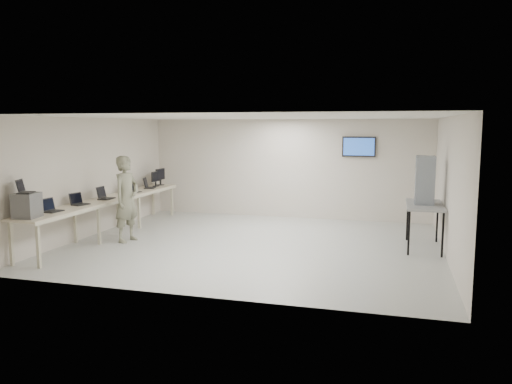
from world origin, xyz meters
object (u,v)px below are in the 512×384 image
(workbench, at_px, (109,201))
(soldier, at_px, (127,199))
(equipment_box, at_px, (27,205))
(side_table, at_px, (425,207))

(workbench, bearing_deg, soldier, -31.27)
(workbench, xyz_separation_m, equipment_box, (-0.06, -2.67, 0.31))
(soldier, bearing_deg, equipment_box, 170.77)
(equipment_box, bearing_deg, soldier, 61.15)
(workbench, distance_m, side_table, 7.22)
(equipment_box, distance_m, side_table, 7.99)
(workbench, height_order, equipment_box, equipment_box)
(equipment_box, relative_size, side_table, 0.29)
(side_table, bearing_deg, workbench, -174.68)
(equipment_box, relative_size, soldier, 0.24)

